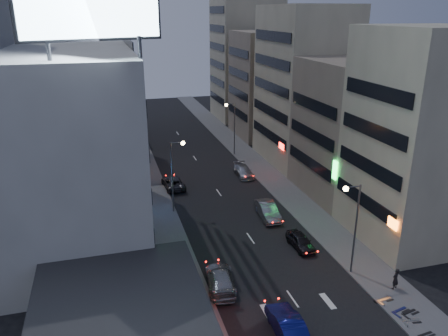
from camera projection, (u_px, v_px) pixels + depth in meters
name	position (u px, v px, depth m)	size (l,w,h in m)	color
ground	(316.00, 333.00, 30.36)	(180.00, 180.00, 0.00)	black
sidewalk_left	(150.00, 187.00, 55.45)	(4.00, 120.00, 0.12)	#4C4C4F
sidewalk_right	(268.00, 175.00, 59.55)	(4.00, 120.00, 0.12)	#4C4C4F
food_court	(107.00, 328.00, 27.93)	(11.00, 13.00, 3.88)	beige
white_building	(61.00, 148.00, 41.06)	(14.00, 24.00, 18.00)	beige
shophouse_near	(419.00, 139.00, 40.33)	(10.00, 11.00, 20.00)	beige
shophouse_mid	(354.00, 129.00, 51.54)	(11.00, 12.00, 16.00)	gray
shophouse_far	(303.00, 87.00, 62.17)	(10.00, 14.00, 22.00)	beige
far_left_a	(82.00, 92.00, 63.74)	(11.00, 10.00, 20.00)	beige
far_left_b	(83.00, 94.00, 76.23)	(12.00, 10.00, 15.00)	slate
far_right_a	(268.00, 85.00, 76.56)	(11.00, 12.00, 18.00)	gray
far_right_b	(246.00, 59.00, 88.34)	(12.00, 12.00, 24.00)	beige
billboard	(91.00, 2.00, 28.72)	(9.52, 3.75, 6.20)	#595B60
street_lamp_right_near	(353.00, 217.00, 35.49)	(1.60, 0.44, 8.02)	#595B60
street_lamp_left	(175.00, 167.00, 46.95)	(1.60, 0.44, 8.02)	#595B60
street_lamp_right_far	(232.00, 121.00, 66.27)	(1.60, 0.44, 8.02)	#595B60
parked_car_right_near	(301.00, 241.00, 41.13)	(1.61, 3.99, 1.36)	black
parked_car_right_mid	(267.00, 210.00, 47.15)	(1.74, 4.98, 1.64)	gray
parked_car_left	(173.00, 183.00, 55.11)	(2.32, 5.02, 1.40)	#29292F
parked_car_right_far	(244.00, 171.00, 59.13)	(1.95, 4.79, 1.39)	#ACADB4
road_car_blue	(287.00, 325.00, 29.91)	(1.74, 5.00, 1.65)	navy
road_car_silver	(221.00, 279.00, 35.17)	(2.16, 5.31, 1.54)	#909497
person	(396.00, 279.00, 34.76)	(0.66, 0.43, 1.81)	black
scooter_black_a	(432.00, 324.00, 30.23)	(1.78, 0.59, 1.09)	black
scooter_silver_a	(419.00, 312.00, 31.44)	(1.87, 0.62, 1.14)	#A7ABAF
scooter_blue	(405.00, 299.00, 32.71)	(2.04, 0.68, 1.25)	navy
scooter_black_b	(415.00, 302.00, 32.47)	(1.97, 0.66, 1.21)	black
scooter_silver_b	(390.00, 291.00, 33.86)	(1.81, 0.60, 1.11)	#9FA3A7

